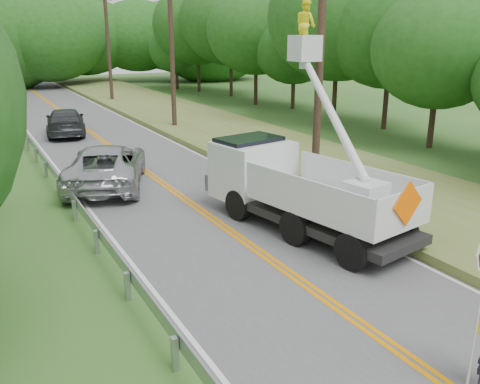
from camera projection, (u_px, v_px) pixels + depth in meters
name	position (u px, v px, depth m)	size (l,w,h in m)	color
ground	(378.00, 337.00, 10.62)	(140.00, 140.00, 0.00)	#2B521E
road	(153.00, 176.00, 22.35)	(7.20, 96.00, 0.03)	#4F4F51
guardrail	(52.00, 171.00, 21.11)	(0.18, 48.00, 0.77)	#95989E
utility_poles	(223.00, 48.00, 25.58)	(1.60, 43.30, 10.00)	black
tall_grass_verge	(288.00, 155.00, 25.54)	(7.00, 96.00, 0.30)	#5F6524
treeline_right	(297.00, 28.00, 37.72)	(11.27, 51.61, 11.31)	#332319
treeline_horizon	(31.00, 37.00, 56.32)	(57.49, 14.84, 12.10)	#1C4D13
bucket_truck	(286.00, 173.00, 16.80)	(4.43, 7.70, 7.11)	black
suv_silver	(107.00, 165.00, 20.72)	(2.83, 6.14, 1.71)	#B1B5B9
suv_darkgrey	(66.00, 122.00, 31.11)	(2.21, 5.43, 1.58)	#323538
stop_sign_permanent	(20.00, 118.00, 27.18)	(0.54, 0.06, 2.52)	#95989E
yard_sign	(375.00, 195.00, 18.36)	(0.45, 0.08, 0.65)	white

